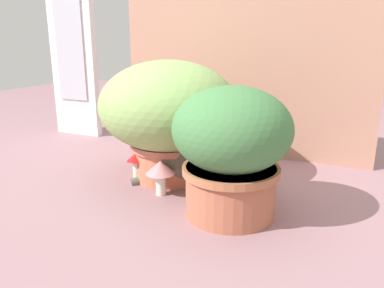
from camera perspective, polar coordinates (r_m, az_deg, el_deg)
The scene contains 8 objects.
ground_plane at distance 1.41m, azimuth -2.15°, elevation -7.50°, with size 6.00×6.00×0.00m, color gray.
cardboard_backdrop at distance 1.84m, azimuth 7.55°, elevation 10.54°, with size 1.23×0.03×0.79m, color tan.
window_panel_white at distance 2.31m, azimuth -17.46°, elevation 12.58°, with size 0.30×0.05×0.91m.
grass_planter at distance 1.50m, azimuth -3.58°, elevation 4.82°, with size 0.54×0.54×0.48m.
leafy_planter at distance 1.19m, azimuth 5.98°, elevation -0.46°, with size 0.38×0.38×0.42m.
cat at distance 1.48m, azimuth -0.55°, elevation -1.35°, with size 0.35×0.30×0.32m.
mushroom_ornament_pink at distance 1.38m, azimuth -4.77°, elevation -3.91°, with size 0.11×0.11×0.13m.
mushroom_ornament_red at distance 1.50m, azimuth -8.37°, elevation -2.62°, with size 0.08×0.08×0.12m.
Camera 1 is at (0.59, -1.16, 0.56)m, focal length 35.42 mm.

